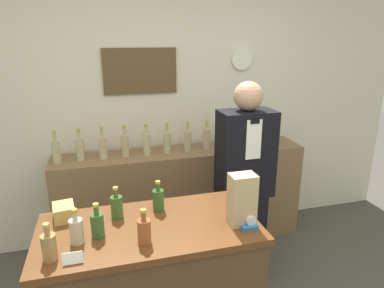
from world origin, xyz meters
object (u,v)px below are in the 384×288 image
(potted_plant, at_px, (265,128))
(paper_bag, at_px, (242,199))
(tape_dispenser, at_px, (250,224))
(shopkeeper, at_px, (244,187))

(potted_plant, bearing_deg, paper_bag, -121.30)
(tape_dispenser, bearing_deg, potted_plant, 60.51)
(tape_dispenser, bearing_deg, paper_bag, 111.45)
(potted_plant, bearing_deg, tape_dispenser, -119.49)
(shopkeeper, relative_size, potted_plant, 5.49)
(paper_bag, xyz_separation_m, tape_dispenser, (0.02, -0.06, -0.12))
(shopkeeper, distance_m, tape_dispenser, 0.86)
(paper_bag, bearing_deg, tape_dispenser, -68.55)
(potted_plant, xyz_separation_m, tape_dispenser, (-0.82, -1.45, -0.12))
(shopkeeper, height_order, tape_dispenser, shopkeeper)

